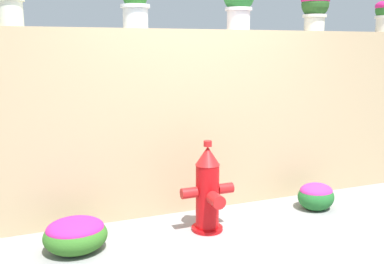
% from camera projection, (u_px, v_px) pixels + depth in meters
% --- Properties ---
extents(ground_plane, '(24.00, 24.00, 0.00)m').
position_uv_depth(ground_plane, '(246.00, 259.00, 3.44)').
color(ground_plane, gray).
extents(stone_wall, '(5.73, 0.33, 1.79)m').
position_uv_depth(stone_wall, '(186.00, 121.00, 4.45)').
color(stone_wall, tan).
rests_on(stone_wall, ground).
extents(potted_plant_2, '(0.27, 0.27, 0.40)m').
position_uv_depth(potted_plant_2, '(135.00, 4.00, 4.06)').
color(potted_plant_2, silver).
rests_on(potted_plant_2, stone_wall).
extents(potted_plant_4, '(0.31, 0.31, 0.44)m').
position_uv_depth(potted_plant_4, '(315.00, 6.00, 4.80)').
color(potted_plant_4, beige).
rests_on(potted_plant_4, stone_wall).
extents(fire_hydrant, '(0.49, 0.40, 0.82)m').
position_uv_depth(fire_hydrant, '(208.00, 191.00, 3.92)').
color(fire_hydrant, red).
rests_on(fire_hydrant, ground).
extents(flower_bush_left, '(0.38, 0.34, 0.28)m').
position_uv_depth(flower_bush_left, '(316.00, 195.00, 4.49)').
color(flower_bush_left, '#21652A').
rests_on(flower_bush_left, ground).
extents(flower_bush_right, '(0.51, 0.46, 0.28)m').
position_uv_depth(flower_bush_right, '(75.00, 234.00, 3.56)').
color(flower_bush_right, '#326B22').
rests_on(flower_bush_right, ground).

